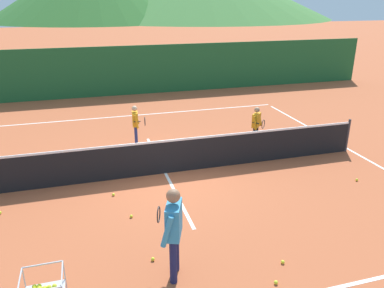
# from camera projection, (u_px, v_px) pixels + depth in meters

# --- Properties ---
(ground_plane) EXTENTS (120.00, 120.00, 0.00)m
(ground_plane) POSITION_uv_depth(u_px,v_px,m) (165.00, 173.00, 10.46)
(ground_plane) COLOR #B25633
(line_baseline_far) EXTENTS (12.00, 0.08, 0.01)m
(line_baseline_far) POSITION_uv_depth(u_px,v_px,m) (136.00, 115.00, 15.58)
(line_baseline_far) COLOR white
(line_baseline_far) RESTS_ON ground
(line_sideline_east) EXTENTS (0.08, 10.85, 0.01)m
(line_sideline_east) POSITION_uv_depth(u_px,v_px,m) (351.00, 150.00, 12.01)
(line_sideline_east) COLOR white
(line_sideline_east) RESTS_ON ground
(line_service_center) EXTENTS (0.08, 5.66, 0.01)m
(line_service_center) POSITION_uv_depth(u_px,v_px,m) (165.00, 173.00, 10.46)
(line_service_center) COLOR white
(line_service_center) RESTS_ON ground
(tennis_net) EXTENTS (11.68, 0.08, 1.05)m
(tennis_net) POSITION_uv_depth(u_px,v_px,m) (165.00, 157.00, 10.28)
(tennis_net) COLOR #333338
(tennis_net) RESTS_ON ground
(instructor) EXTENTS (0.48, 0.84, 1.69)m
(instructor) POSITION_uv_depth(u_px,v_px,m) (173.00, 226.00, 6.25)
(instructor) COLOR #191E4C
(instructor) RESTS_ON ground
(student_0) EXTENTS (0.41, 0.66, 1.31)m
(student_0) POSITION_uv_depth(u_px,v_px,m) (136.00, 121.00, 12.24)
(student_0) COLOR navy
(student_0) RESTS_ON ground
(student_1) EXTENTS (0.48, 0.68, 1.29)m
(student_1) POSITION_uv_depth(u_px,v_px,m) (257.00, 123.00, 12.14)
(student_1) COLOR black
(student_1) RESTS_ON ground
(tennis_ball_1) EXTENTS (0.07, 0.07, 0.07)m
(tennis_ball_1) POSITION_uv_depth(u_px,v_px,m) (131.00, 216.00, 8.34)
(tennis_ball_1) COLOR yellow
(tennis_ball_1) RESTS_ON ground
(tennis_ball_2) EXTENTS (0.07, 0.07, 0.07)m
(tennis_ball_2) POSITION_uv_depth(u_px,v_px,m) (113.00, 195.00, 9.25)
(tennis_ball_2) COLOR yellow
(tennis_ball_2) RESTS_ON ground
(tennis_ball_3) EXTENTS (0.07, 0.07, 0.07)m
(tennis_ball_3) POSITION_uv_depth(u_px,v_px,m) (357.00, 180.00, 10.00)
(tennis_ball_3) COLOR yellow
(tennis_ball_3) RESTS_ON ground
(tennis_ball_5) EXTENTS (0.07, 0.07, 0.07)m
(tennis_ball_5) POSITION_uv_depth(u_px,v_px,m) (0.00, 213.00, 8.48)
(tennis_ball_5) COLOR yellow
(tennis_ball_5) RESTS_ON ground
(tennis_ball_8) EXTENTS (0.07, 0.07, 0.07)m
(tennis_ball_8) POSITION_uv_depth(u_px,v_px,m) (153.00, 259.00, 6.97)
(tennis_ball_8) COLOR yellow
(tennis_ball_8) RESTS_ON ground
(tennis_ball_9) EXTENTS (0.07, 0.07, 0.07)m
(tennis_ball_9) POSITION_uv_depth(u_px,v_px,m) (276.00, 282.00, 6.40)
(tennis_ball_9) COLOR yellow
(tennis_ball_9) RESTS_ON ground
(tennis_ball_10) EXTENTS (0.07, 0.07, 0.07)m
(tennis_ball_10) POSITION_uv_depth(u_px,v_px,m) (283.00, 262.00, 6.90)
(tennis_ball_10) COLOR yellow
(tennis_ball_10) RESTS_ON ground
(windscreen_fence) EXTENTS (26.41, 0.08, 2.38)m
(windscreen_fence) POSITION_uv_depth(u_px,v_px,m) (124.00, 71.00, 18.43)
(windscreen_fence) COLOR #1E5B2D
(windscreen_fence) RESTS_ON ground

